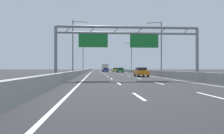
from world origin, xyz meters
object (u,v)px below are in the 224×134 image
object	(u,v)px
orange_car	(141,72)
box_truck	(105,67)
streetlamp_right_mid	(160,45)
streetlamp_left_far	(84,55)
streetlamp_left_mid	(74,44)
streetlamp_right_far	(131,55)
blue_car	(106,70)
sign_gantry	(126,39)
yellow_car	(115,70)
green_car	(120,70)

from	to	relation	value
orange_car	box_truck	size ratio (longest dim) A/B	0.51
orange_car	box_truck	world-z (taller)	box_truck
streetlamp_right_mid	streetlamp_left_far	size ratio (longest dim) A/B	1.00
streetlamp_left_mid	box_truck	distance (m)	53.45
streetlamp_right_far	streetlamp_right_mid	bearing A→B (deg)	-90.00
streetlamp_right_mid	blue_car	world-z (taller)	streetlamp_right_mid
sign_gantry	blue_car	distance (m)	55.38
streetlamp_left_mid	streetlamp_right_far	bearing A→B (deg)	65.26
streetlamp_left_mid	streetlamp_right_mid	xyz separation A→B (m)	(14.93, 0.00, 0.00)
streetlamp_left_mid	box_truck	world-z (taller)	streetlamp_left_mid
streetlamp_left_far	streetlamp_left_mid	bearing A→B (deg)	-90.00
streetlamp_left_mid	orange_car	size ratio (longest dim) A/B	2.22
sign_gantry	streetlamp_left_far	distance (m)	45.32
streetlamp_left_far	yellow_car	bearing A→B (deg)	44.44
sign_gantry	orange_car	size ratio (longest dim) A/B	4.03
sign_gantry	blue_car	world-z (taller)	sign_gantry
streetlamp_right_far	sign_gantry	bearing A→B (deg)	-99.78
streetlamp_right_mid	streetlamp_left_mid	bearing A→B (deg)	180.00
streetlamp_left_mid	yellow_car	size ratio (longest dim) A/B	2.27
sign_gantry	streetlamp_left_far	world-z (taller)	streetlamp_left_far
streetlamp_left_far	green_car	xyz separation A→B (m)	(11.09, -3.62, -4.63)
streetlamp_right_mid	orange_car	world-z (taller)	streetlamp_right_mid
streetlamp_right_mid	green_car	bearing A→B (deg)	97.61
streetlamp_right_mid	blue_car	xyz separation A→B (m)	(-7.56, 42.90, -4.65)
box_truck	streetlamp_right_far	bearing A→B (deg)	-70.16
yellow_car	box_truck	distance (m)	10.24
streetlamp_left_far	blue_car	xyz separation A→B (m)	(7.37, 10.49, -4.65)
green_car	streetlamp_right_mid	bearing A→B (deg)	-82.39
sign_gantry	green_car	world-z (taller)	sign_gantry
orange_car	yellow_car	distance (m)	46.07
streetlamp_left_mid	streetlamp_right_mid	world-z (taller)	same
green_car	streetlamp_right_far	bearing A→B (deg)	43.29
sign_gantry	yellow_car	xyz separation A→B (m)	(3.73, 55.48, -4.08)
sign_gantry	orange_car	bearing A→B (deg)	68.28
sign_gantry	yellow_car	size ratio (longest dim) A/B	4.11
streetlamp_left_mid	blue_car	world-z (taller)	streetlamp_left_mid
streetlamp_right_mid	yellow_car	world-z (taller)	streetlamp_right_mid
green_car	box_truck	size ratio (longest dim) A/B	0.53
yellow_car	blue_car	xyz separation A→B (m)	(-3.59, -0.25, -0.02)
yellow_car	orange_car	bearing A→B (deg)	-89.98
green_car	yellow_car	bearing A→B (deg)	90.52
streetlamp_right_mid	streetlamp_left_far	bearing A→B (deg)	114.74
green_car	blue_car	distance (m)	14.60
sign_gantry	streetlamp_right_far	world-z (taller)	streetlamp_right_far
streetlamp_right_mid	yellow_car	size ratio (longest dim) A/B	2.27
sign_gantry	streetlamp_right_mid	world-z (taller)	streetlamp_right_mid
sign_gantry	streetlamp_left_mid	world-z (taller)	streetlamp_left_mid
box_truck	yellow_car	bearing A→B (deg)	-70.69
streetlamp_right_mid	streetlamp_right_far	xyz separation A→B (m)	(0.00, 32.40, 0.00)
yellow_car	streetlamp_left_mid	bearing A→B (deg)	-104.25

